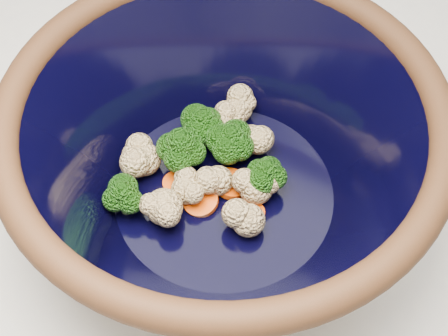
# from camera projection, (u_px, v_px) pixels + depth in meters

# --- Properties ---
(counter) EXTENTS (1.20, 1.20, 0.90)m
(counter) POSITION_uv_depth(u_px,v_px,m) (218.00, 301.00, 1.04)
(counter) COLOR white
(counter) RESTS_ON ground
(mixing_bowl) EXTENTS (0.38, 0.38, 0.16)m
(mixing_bowl) POSITION_uv_depth(u_px,v_px,m) (224.00, 158.00, 0.54)
(mixing_bowl) COLOR black
(mixing_bowl) RESTS_ON counter
(vegetable_pile) EXTENTS (0.15, 0.18, 0.06)m
(vegetable_pile) POSITION_uv_depth(u_px,v_px,m) (208.00, 160.00, 0.58)
(vegetable_pile) COLOR #608442
(vegetable_pile) RESTS_ON mixing_bowl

